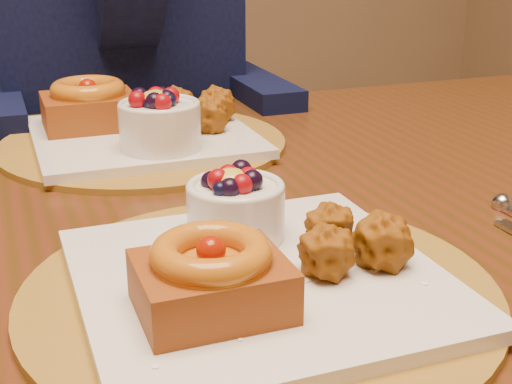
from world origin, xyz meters
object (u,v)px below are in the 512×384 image
place_setting_near (255,267)px  diner (116,24)px  place_setting_far (140,126)px  dining_table (189,267)px  chair_far (72,212)px

place_setting_near → diner: (0.04, 0.79, 0.09)m
place_setting_far → diner: (0.04, 0.36, 0.09)m
place_setting_far → place_setting_near: bearing=-89.8°
place_setting_near → place_setting_far: (-0.00, 0.43, 0.01)m
dining_table → place_setting_near: size_ratio=4.21×
chair_far → place_setting_far: bearing=-89.2°
place_setting_far → diner: diner is taller
place_setting_near → place_setting_far: 0.43m
place_setting_near → place_setting_far: bearing=90.2°
dining_table → place_setting_far: bearing=91.0°
place_setting_far → diner: 0.37m
place_setting_near → diner: size_ratio=0.46×
place_setting_far → dining_table: bearing=-89.0°
dining_table → place_setting_far: size_ratio=4.21×
place_setting_near → chair_far: bearing=92.9°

